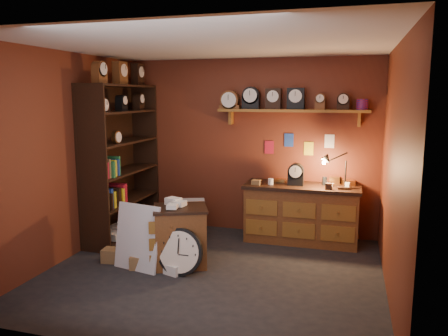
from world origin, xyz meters
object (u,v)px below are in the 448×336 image
at_px(shelving_unit, 119,155).
at_px(low_cabinet, 180,234).
at_px(workbench, 301,210).
at_px(big_round_clock, 180,252).

height_order(shelving_unit, low_cabinet, shelving_unit).
distance_m(workbench, low_cabinet, 1.93).
distance_m(low_cabinet, big_round_clock, 0.33).
bearing_deg(shelving_unit, big_round_clock, -38.93).
bearing_deg(workbench, low_cabinet, -135.26).
xyz_separation_m(workbench, low_cabinet, (-1.37, -1.36, -0.06)).
bearing_deg(shelving_unit, workbench, 10.42).
distance_m(workbench, big_round_clock, 2.08).
relative_size(workbench, low_cabinet, 1.97).
relative_size(shelving_unit, low_cabinet, 3.05).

